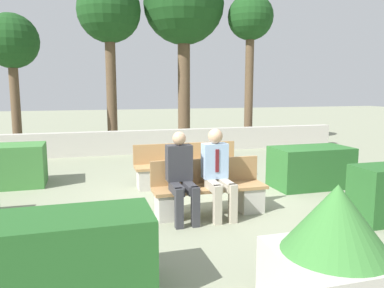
% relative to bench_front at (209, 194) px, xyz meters
% --- Properties ---
extents(ground_plane, '(60.00, 60.00, 0.00)m').
position_rel_bench_front_xyz_m(ground_plane, '(0.18, 0.92, -0.32)').
color(ground_plane, gray).
extents(perimeter_wall, '(12.28, 0.30, 0.70)m').
position_rel_bench_front_xyz_m(perimeter_wall, '(0.18, 5.87, 0.03)').
color(perimeter_wall, '#B7B2A8').
rests_on(perimeter_wall, ground_plane).
extents(bench_front, '(1.79, 0.48, 0.84)m').
position_rel_bench_front_xyz_m(bench_front, '(0.00, 0.00, 0.00)').
color(bench_front, '#A37A4C').
rests_on(bench_front, ground_plane).
extents(bench_left_side, '(2.15, 0.48, 0.84)m').
position_rel_bench_front_xyz_m(bench_left_side, '(0.14, 1.78, 0.01)').
color(bench_left_side, '#A37A4C').
rests_on(bench_left_side, ground_plane).
extents(person_seated_man, '(0.38, 0.63, 1.34)m').
position_rel_bench_front_xyz_m(person_seated_man, '(0.08, -0.14, 0.42)').
color(person_seated_man, '#B2A893').
rests_on(person_seated_man, ground_plane).
extents(person_seated_woman, '(0.38, 0.63, 1.32)m').
position_rel_bench_front_xyz_m(person_seated_woman, '(-0.49, -0.14, 0.40)').
color(person_seated_woman, '#333338').
rests_on(person_seated_woman, ground_plane).
extents(hedge_block_near_right, '(1.53, 0.85, 0.80)m').
position_rel_bench_front_xyz_m(hedge_block_near_right, '(2.46, 0.99, 0.08)').
color(hedge_block_near_right, '#286028').
rests_on(hedge_block_near_right, ground_plane).
extents(hedge_block_far_left, '(2.04, 0.77, 0.80)m').
position_rel_bench_front_xyz_m(hedge_block_far_left, '(-2.26, -1.90, 0.08)').
color(hedge_block_far_left, '#235623').
rests_on(hedge_block_far_left, ground_plane).
extents(hedge_block_far_right, '(1.51, 0.87, 0.84)m').
position_rel_bench_front_xyz_m(hedge_block_far_right, '(-3.39, 2.70, 0.10)').
color(hedge_block_far_right, '#3D7A38').
rests_on(hedge_block_far_right, ground_plane).
extents(planter_corner_right, '(0.99, 0.99, 1.15)m').
position_rel_bench_front_xyz_m(planter_corner_right, '(0.20, -2.78, 0.23)').
color(planter_corner_right, '#B7B2A8').
rests_on(planter_corner_right, ground_plane).
extents(tree_leftmost, '(1.63, 1.63, 4.18)m').
position_rel_bench_front_xyz_m(tree_leftmost, '(-3.85, 7.16, 2.95)').
color(tree_leftmost, brown).
rests_on(tree_leftmost, ground_plane).
extents(tree_center_left, '(2.10, 2.10, 5.56)m').
position_rel_bench_front_xyz_m(tree_center_left, '(-0.91, 7.72, 4.07)').
color(tree_center_left, brown).
rests_on(tree_center_left, ground_plane).
extents(tree_center_right, '(2.82, 2.82, 6.31)m').
position_rel_bench_front_xyz_m(tree_center_right, '(1.65, 7.75, 4.48)').
color(tree_center_right, brown).
rests_on(tree_center_right, ground_plane).
extents(tree_rightmost, '(1.58, 1.58, 5.20)m').
position_rel_bench_front_xyz_m(tree_rightmost, '(3.83, 6.96, 3.89)').
color(tree_rightmost, brown).
rests_on(tree_rightmost, ground_plane).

